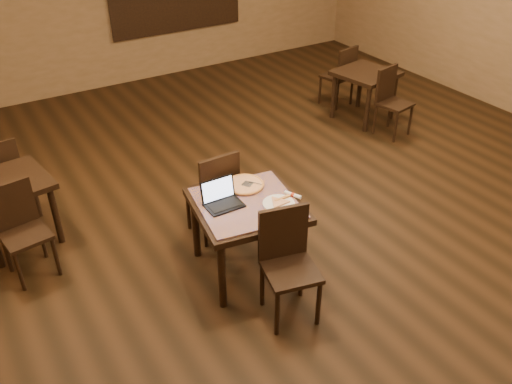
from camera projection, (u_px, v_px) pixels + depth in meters
ground at (334, 216)px, 5.93m from camera, size 10.00×10.00×0.00m
tiled_table at (247, 212)px, 4.84m from camera, size 1.06×1.06×0.76m
chair_main_near at (287, 257)px, 4.47m from camera, size 0.51×0.51×0.99m
chair_main_far at (215, 190)px, 5.34m from camera, size 0.44×0.44×0.98m
laptop at (221, 198)px, 4.74m from camera, size 0.32×0.25×0.22m
plate at (279, 204)px, 4.75m from camera, size 0.28×0.28×0.02m
pizza_slice at (279, 202)px, 4.74m from camera, size 0.22×0.22×0.02m
pizza_pan at (245, 186)px, 5.01m from camera, size 0.34×0.34×0.01m
pizza_whole at (244, 184)px, 5.00m from camera, size 0.36×0.36×0.03m
spatula at (247, 184)px, 4.99m from camera, size 0.19×0.23×0.01m
napkin_roll at (293, 195)px, 4.85m from camera, size 0.10×0.16×0.04m
other_table_a at (365, 80)px, 7.74m from camera, size 0.90×0.90×0.72m
other_table_a_chair_near at (391, 97)px, 7.38m from camera, size 0.47×0.47×0.93m
other_table_a_chair_far at (341, 73)px, 8.18m from camera, size 0.47×0.47×0.93m
other_table_b at (8, 191)px, 5.27m from camera, size 0.85×0.85×0.71m
other_table_b_chair_near at (21, 225)px, 4.92m from camera, size 0.45×0.45×0.91m
other_table_b_chair_far at (1, 173)px, 5.69m from camera, size 0.45×0.45×0.91m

